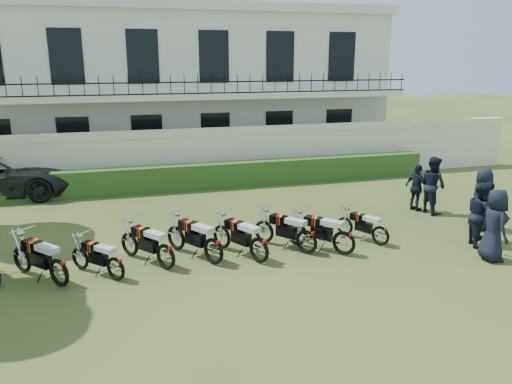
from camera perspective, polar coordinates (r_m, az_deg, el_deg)
The scene contains 19 objects.
ground at distance 13.23m, azimuth -2.46°, elevation -7.34°, with size 100.00×100.00×0.00m, color #30431B.
perimeter_wall at distance 20.47m, azimuth -7.66°, elevation 4.03°, with size 30.00×0.35×2.30m.
hedge at distance 20.00m, azimuth -4.42°, elevation 1.89°, with size 18.00×0.60×1.00m, color #1F4016.
building at distance 26.06m, azimuth -9.77°, elevation 11.91°, with size 20.40×9.60×7.40m.
motorcycle_2 at distance 12.15m, azimuth -21.65°, elevation -7.87°, with size 1.44×1.64×1.14m.
motorcycle_3 at distance 12.10m, azimuth -15.78°, elevation -7.83°, with size 1.28×1.36×0.97m.
motorcycle_4 at distance 12.41m, azimuth -10.30°, elevation -6.59°, with size 1.28×1.69×1.10m.
motorcycle_5 at distance 12.55m, azimuth -4.89°, elevation -6.03°, with size 1.24×1.83×1.16m.
motorcycle_6 at distance 12.60m, azimuth 0.36°, elevation -5.96°, with size 1.12×1.84×1.12m.
motorcycle_7 at distance 13.25m, azimuth 5.83°, elevation -5.02°, with size 1.33×1.63×1.10m.
motorcycle_8 at distance 13.29m, azimuth 10.05°, elevation -5.10°, with size 1.45×1.56×1.11m.
motorcycle_9 at distance 14.18m, azimuth 14.07°, elevation -4.35°, with size 0.95×1.53×0.94m.
suv at distance 20.97m, azimuth -27.24°, elevation 1.70°, with size 2.66×5.76×1.60m, color black.
officer_0 at distance 14.05m, azimuth 25.59°, elevation -3.43°, with size 0.92×0.60×1.88m, color black.
officer_1 at distance 15.03m, azimuth 24.28°, elevation -2.33°, with size 0.87×0.67×1.78m, color black.
officer_2 at distance 15.36m, azimuth 24.87°, elevation -2.11°, with size 1.02×0.43×1.74m, color black.
officer_3 at distance 16.45m, azimuth 24.41°, elevation -0.73°, with size 0.92×0.60×1.89m, color black.
officer_4 at distance 17.58m, azimuth 19.54°, elevation 0.76°, with size 0.94×0.73×1.92m, color black.
officer_5 at distance 17.71m, azimuth 17.91°, elevation 0.46°, with size 0.94×0.39×1.60m, color black.
Camera 1 is at (-2.75, -11.92, 5.03)m, focal length 35.00 mm.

